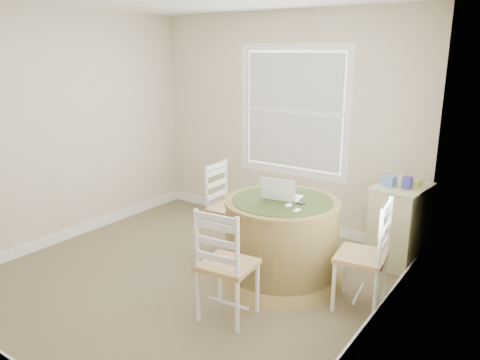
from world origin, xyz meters
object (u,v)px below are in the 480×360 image
Objects in this scene: chair_near at (228,264)px; corner_chest at (399,224)px; round_table at (282,236)px; chair_left at (230,208)px; laptop at (282,195)px; chair_right at (361,256)px.

chair_near reaches higher than corner_chest.
chair_left is at bearing 168.51° from round_table.
round_table is 0.88m from chair_near.
corner_chest is (0.83, 1.85, -0.05)m from chair_near.
laptop is 1.33m from corner_chest.
chair_right is (0.83, -0.10, 0.05)m from round_table.
chair_near is (0.81, -1.14, 0.00)m from chair_left.
round_table is at bearing -124.38° from corner_chest.
chair_left reaches higher than round_table.
chair_near is 1.00× the size of chair_right.
chair_right is 1.08m from corner_chest.
laptop is at bearing -93.89° from chair_near.
chair_right is at bearing -0.51° from round_table.
laptop reaches higher than chair_near.
chair_left and chair_near have the same top height.
chair_left is 1.68m from chair_right.
chair_right is at bearing -83.85° from corner_chest.
chair_near is at bearing 82.89° from laptop.
round_table is 1.28m from corner_chest.
chair_right is 1.13× the size of corner_chest.
laptop reaches higher than round_table.
chair_left and chair_right have the same top height.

